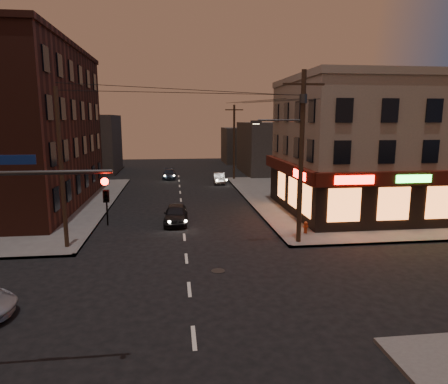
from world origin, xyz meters
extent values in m
plane|color=black|center=(0.00, 0.00, 0.00)|extent=(120.00, 120.00, 0.00)
cube|color=#514F4C|center=(18.00, 19.00, 0.07)|extent=(24.00, 28.00, 0.15)
cube|color=gray|center=(16.00, 13.50, 5.15)|extent=(15.00, 12.00, 10.00)
cube|color=gray|center=(16.00, 13.50, 10.40)|extent=(15.20, 12.20, 0.50)
cube|color=black|center=(16.00, 7.55, 1.85)|extent=(15.12, 0.25, 3.40)
cube|color=black|center=(8.55, 13.50, 1.85)|extent=(0.25, 12.12, 3.40)
cube|color=#44120A|center=(16.00, 7.25, 3.65)|extent=(15.60, 0.50, 0.90)
cube|color=#44120A|center=(8.25, 13.50, 3.65)|extent=(0.50, 12.60, 0.90)
cube|color=#FF140C|center=(10.70, 6.98, 3.65)|extent=(2.60, 0.06, 0.55)
cube|color=#26FF3F|center=(14.70, 6.98, 3.65)|extent=(2.40, 0.06, 0.50)
cube|color=#FF140C|center=(7.98, 9.70, 3.65)|extent=(0.06, 2.60, 0.55)
cube|color=orange|center=(15.40, 7.40, 1.95)|extent=(12.40, 0.08, 2.20)
cube|color=orange|center=(8.40, 12.50, 1.95)|extent=(0.08, 8.40, 2.20)
cube|color=#411D14|center=(-14.50, 19.00, 6.65)|extent=(12.00, 20.00, 13.00)
cube|color=#3F3D3A|center=(14.00, 38.00, 3.50)|extent=(10.00, 12.00, 7.00)
cube|color=#3F3D3A|center=(-13.00, 42.00, 4.00)|extent=(9.00, 10.00, 8.00)
cube|color=#3F3D3A|center=(12.00, 52.00, 3.00)|extent=(8.00, 8.00, 6.00)
cylinder|color=#382619|center=(6.80, 5.80, 5.15)|extent=(0.28, 0.28, 10.00)
cube|color=#382619|center=(6.80, 5.80, 9.35)|extent=(2.40, 0.12, 0.12)
cylinder|color=#333538|center=(6.80, 5.80, 8.55)|extent=(0.44, 0.44, 0.50)
cylinder|color=#333538|center=(5.50, 5.80, 7.35)|extent=(2.60, 0.10, 0.10)
cube|color=#333538|center=(4.10, 5.80, 7.25)|extent=(0.60, 0.25, 0.18)
cube|color=#FFD88C|center=(4.10, 5.80, 7.15)|extent=(0.35, 0.15, 0.04)
cylinder|color=#382619|center=(6.80, 32.00, 4.65)|extent=(0.26, 0.26, 9.00)
cylinder|color=#382619|center=(-6.80, 6.50, 4.65)|extent=(0.24, 0.24, 9.00)
cylinder|color=#333538|center=(-4.40, -5.60, 6.00)|extent=(4.40, 0.12, 0.12)
imported|color=black|center=(-2.40, -5.60, 5.50)|extent=(0.16, 0.20, 1.00)
sphere|color=#FF0C05|center=(-2.40, -5.72, 5.75)|extent=(0.20, 0.20, 0.20)
cube|color=navy|center=(-4.60, -5.60, 6.35)|extent=(0.90, 0.05, 0.25)
imported|color=black|center=(-0.50, 11.54, 0.69)|extent=(1.84, 4.14, 1.38)
imported|color=slate|center=(4.66, 29.47, 0.61)|extent=(1.49, 3.75, 1.21)
imported|color=#192232|center=(-1.22, 33.93, 0.58)|extent=(1.76, 4.08, 1.17)
cylinder|color=maroon|center=(7.80, 7.46, 0.46)|extent=(0.27, 0.27, 0.62)
sphere|color=maroon|center=(7.80, 7.46, 0.80)|extent=(0.25, 0.25, 0.25)
cylinder|color=maroon|center=(7.80, 7.46, 0.58)|extent=(0.35, 0.19, 0.12)
cylinder|color=maroon|center=(7.80, 7.46, 0.58)|extent=(0.19, 0.35, 0.12)
camera|label=1|loc=(-0.53, -16.61, 7.39)|focal=32.00mm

